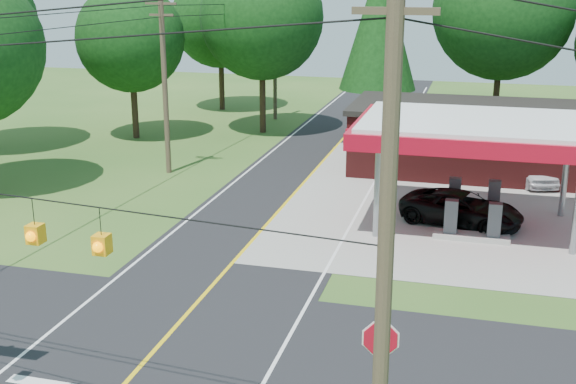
% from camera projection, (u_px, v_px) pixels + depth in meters
% --- Properties ---
extents(ground, '(120.00, 120.00, 0.00)m').
position_uv_depth(ground, '(170.00, 334.00, 22.73)').
color(ground, '#2C551E').
rests_on(ground, ground).
extents(main_highway, '(8.00, 120.00, 0.02)m').
position_uv_depth(main_highway, '(170.00, 334.00, 22.73)').
color(main_highway, black).
rests_on(main_highway, ground).
extents(cross_road, '(70.00, 7.00, 0.02)m').
position_uv_depth(cross_road, '(170.00, 334.00, 22.73)').
color(cross_road, black).
rests_on(cross_road, ground).
extents(lane_center_yellow, '(0.15, 110.00, 0.00)m').
position_uv_depth(lane_center_yellow, '(170.00, 333.00, 22.73)').
color(lane_center_yellow, yellow).
rests_on(lane_center_yellow, main_highway).
extents(gas_canopy, '(10.60, 7.40, 4.88)m').
position_uv_depth(gas_canopy, '(479.00, 133.00, 31.32)').
color(gas_canopy, gray).
rests_on(gas_canopy, ground).
extents(convenience_store, '(16.40, 7.55, 3.80)m').
position_uv_depth(convenience_store, '(496.00, 139.00, 40.98)').
color(convenience_store, '#4F1616').
rests_on(convenience_store, ground).
extents(utility_pole_near_right, '(1.80, 0.30, 11.50)m').
position_uv_depth(utility_pole_near_right, '(385.00, 265.00, 12.69)').
color(utility_pole_near_right, '#473828').
rests_on(utility_pole_near_right, ground).
extents(utility_pole_far_left, '(1.80, 0.30, 10.00)m').
position_uv_depth(utility_pole_far_left, '(165.00, 82.00, 39.86)').
color(utility_pole_far_left, '#473828').
rests_on(utility_pole_far_left, ground).
extents(utility_pole_north, '(0.30, 0.30, 9.50)m').
position_uv_depth(utility_pole_north, '(275.00, 58.00, 55.35)').
color(utility_pole_north, '#473828').
rests_on(utility_pole_north, ground).
extents(overhead_beacons, '(17.04, 2.04, 1.03)m').
position_uv_depth(overhead_beacons, '(0.00, 198.00, 15.64)').
color(overhead_beacons, black).
rests_on(overhead_beacons, ground).
extents(treeline_backdrop, '(70.27, 51.59, 13.30)m').
position_uv_depth(treeline_backdrop, '(343.00, 35.00, 42.59)').
color(treeline_backdrop, '#332316').
rests_on(treeline_backdrop, ground).
extents(suv_car, '(6.70, 6.70, 1.51)m').
position_uv_depth(suv_car, '(462.00, 209.00, 32.48)').
color(suv_car, black).
rests_on(suv_car, ground).
extents(sedan_car, '(5.29, 5.29, 1.45)m').
position_uv_depth(sedan_car, '(533.00, 170.00, 39.00)').
color(sedan_car, white).
rests_on(sedan_car, ground).
extents(octagonal_stop_sign, '(0.97, 0.16, 2.84)m').
position_uv_depth(octagonal_stop_sign, '(380.00, 347.00, 17.60)').
color(octagonal_stop_sign, gray).
rests_on(octagonal_stop_sign, ground).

